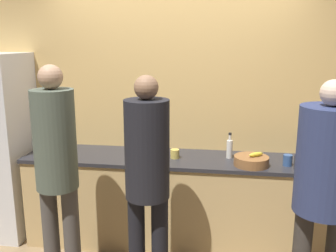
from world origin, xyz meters
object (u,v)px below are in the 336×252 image
person_left (56,163)px  fruit_bowl (251,161)px  person_right (325,178)px  bottle_dark (299,161)px  bottle_clear (229,148)px  person_center (147,172)px  utensil_crock (309,151)px  cup_blue (288,160)px  cup_yellow (175,154)px

person_left → fruit_bowl: 1.67m
person_right → bottle_dark: bearing=93.3°
person_left → bottle_clear: size_ratio=7.41×
person_center → utensil_crock: (1.37, 0.98, -0.07)m
fruit_bowl → cup_blue: bearing=8.5°
fruit_bowl → cup_yellow: fruit_bowl is taller
person_right → fruit_bowl: size_ratio=5.69×
fruit_bowl → bottle_dark: size_ratio=1.56×
cup_yellow → person_right: bearing=-36.6°
fruit_bowl → cup_blue: size_ratio=3.11×
person_left → utensil_crock: 2.30m
person_left → fruit_bowl: person_left is taller
utensil_crock → cup_blue: 0.35m
person_right → bottle_clear: (-0.63, 0.93, -0.08)m
person_center → bottle_dark: 1.36m
person_right → bottle_clear: 1.12m
person_center → cup_blue: bearing=32.6°
bottle_dark → cup_blue: bearing=131.8°
bottle_dark → cup_blue: size_ratio=1.99×
person_left → bottle_dark: bearing=18.4°
bottle_clear → person_left: bearing=-146.7°
utensil_crock → person_center: bearing=-144.4°
person_center → bottle_dark: size_ratio=8.91×
utensil_crock → bottle_clear: size_ratio=1.20×
person_left → person_center: person_left is taller
person_left → utensil_crock: size_ratio=6.15×
utensil_crock → cup_blue: (-0.24, -0.26, -0.02)m
person_center → fruit_bowl: size_ratio=5.71×
person_center → fruit_bowl: 1.06m
bottle_clear → bottle_dark: bearing=-21.8°
person_center → person_left: bearing=-179.8°
fruit_bowl → cup_blue: fruit_bowl is taller
person_right → utensil_crock: bearing=83.3°
person_right → bottle_clear: size_ratio=7.11×
person_right → bottle_dark: person_right is taller
person_center → cup_yellow: 0.80m
person_left → utensil_crock: (2.08, 0.98, -0.10)m
person_center → cup_blue: 1.34m
fruit_bowl → bottle_clear: bearing=134.2°
fruit_bowl → cup_yellow: size_ratio=3.61×
bottle_clear → person_right: bearing=-55.9°
bottle_clear → cup_blue: 0.54m
person_center → bottle_clear: bearing=54.7°
person_left → person_center: size_ratio=1.04×
person_center → person_right: size_ratio=1.00×
person_left → cup_blue: person_left is taller
person_left → bottle_clear: (1.33, 0.87, -0.07)m
bottle_clear → cup_blue: size_ratio=2.48×
bottle_clear → cup_blue: (0.51, -0.15, -0.05)m
fruit_bowl → bottle_dark: bearing=-5.4°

